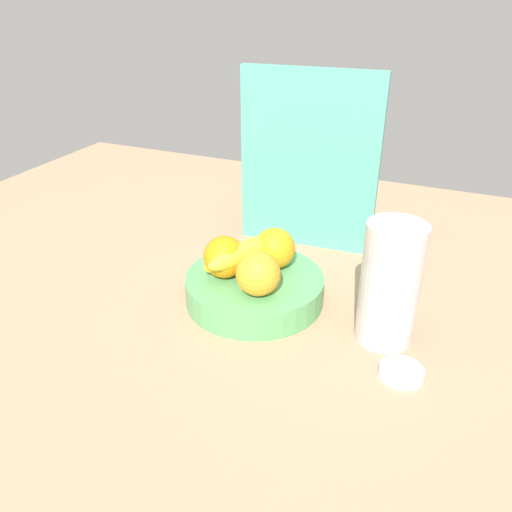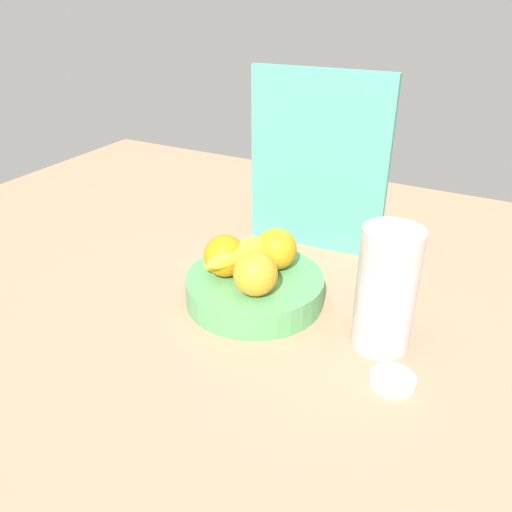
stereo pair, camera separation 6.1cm
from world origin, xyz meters
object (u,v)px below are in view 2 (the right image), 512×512
Objects in this scene: orange_front_left at (255,274)px; cutting_board at (318,164)px; jar_lid at (393,380)px; orange_center at (225,256)px; banana_bunch at (250,254)px; thermos_tumbler at (386,289)px; orange_front_right at (276,249)px; fruit_bowl at (256,288)px.

orange_front_left is 0.20× the size of cutting_board.
orange_front_left reaches higher than jar_lid.
banana_bunch is (2.99, 3.41, -0.54)cm from orange_center.
thermos_tumbler is (24.75, -3.25, 1.79)cm from banana_bunch.
orange_front_right is 0.42× the size of banana_bunch.
orange_front_left is at bearing -21.64° from orange_center.
cutting_board reaches higher than thermos_tumbler.
fruit_bowl is 7.74cm from orange_front_right.
orange_front_right is (-0.83, 9.29, 0.00)cm from orange_front_left.
cutting_board is 35.41cm from thermos_tumbler.
orange_front_right and orange_center have the same top height.
cutting_board is at bearing 88.51° from fruit_bowl.
orange_front_left reaches higher than banana_bunch.
fruit_bowl is 1.39× the size of banana_bunch.
thermos_tumbler reaches higher than orange_front_left.
jar_lid is at bearing -56.26° from cutting_board.
banana_bunch is at bearing 48.78° from orange_center.
orange_front_right is 9.17cm from orange_center.
orange_front_right is at bearing 150.60° from jar_lid.
jar_lid is (26.91, -9.75, -1.90)cm from fruit_bowl.
cutting_board is 5.59× the size of jar_lid.
orange_center is (-7.48, 2.97, 0.00)cm from orange_front_left.
orange_front_left and orange_center have the same top height.
cutting_board reaches higher than orange_front_right.
orange_front_right reaches higher than fruit_bowl.
fruit_bowl is at bearing 160.08° from jar_lid.
orange_center is 4.56cm from banana_bunch.
cutting_board reaches higher than jar_lid.
orange_center reaches higher than fruit_bowl.
cutting_board is at bearing 127.23° from jar_lid.
fruit_bowl is at bearing 116.98° from orange_front_left.
cutting_board is at bearing 129.79° from thermos_tumbler.
thermos_tumbler reaches higher than fruit_bowl.
banana_bunch is at bearing -100.13° from cutting_board.
fruit_bowl is 3.31× the size of orange_center.
banana_bunch is at bearing 172.51° from thermos_tumbler.
jar_lid is (31.95, -7.94, -7.99)cm from orange_center.
orange_front_left is 1.00× the size of orange_center.
jar_lid is (28.97, -11.35, -7.45)cm from banana_bunch.
cutting_board is 1.84× the size of thermos_tumbler.
thermos_tumbler is at bearing 0.32° from orange_center.
orange_front_right is 22.01cm from thermos_tumbler.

